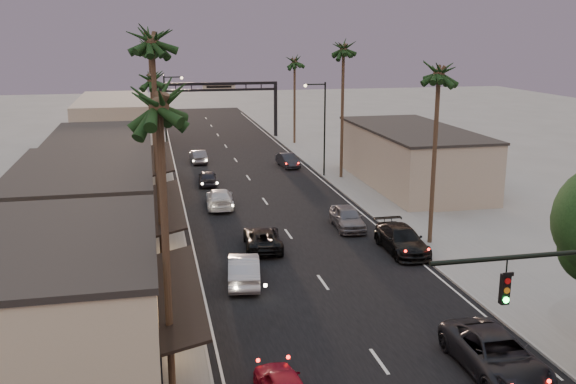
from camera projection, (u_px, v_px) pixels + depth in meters
name	position (u px, v px, depth m)	size (l,w,h in m)	color
ground	(259.00, 193.00, 55.40)	(200.00, 200.00, 0.00)	slate
road	(250.00, 180.00, 60.14)	(14.00, 120.00, 0.02)	black
sidewalk_left	(146.00, 169.00, 64.81)	(5.00, 92.00, 0.12)	slate
sidewalk_right	(327.00, 161.00, 68.72)	(5.00, 92.00, 0.12)	slate
storefront_near	(55.00, 309.00, 25.51)	(8.00, 12.00, 5.50)	#BFB492
storefront_mid	(86.00, 214.00, 38.78)	(8.00, 14.00, 5.50)	gray
storefront_far	(103.00, 166.00, 54.02)	(8.00, 16.00, 5.00)	#BFB492
storefront_dist	(115.00, 124.00, 75.71)	(8.00, 20.00, 6.00)	gray
building_right	(412.00, 158.00, 57.67)	(8.00, 18.00, 5.00)	gray
arch	(219.00, 96.00, 82.51)	(15.20, 0.40, 7.27)	black
streetlight_right	(322.00, 121.00, 60.28)	(2.13, 0.30, 9.00)	black
streetlight_left	(168.00, 109.00, 69.76)	(2.13, 0.30, 9.00)	black
palm_la	(158.00, 94.00, 21.47)	(3.20, 3.20, 13.20)	#38281C
palm_lb	(152.00, 34.00, 33.33)	(3.20, 3.20, 15.20)	#38281C
palm_lc	(152.00, 74.00, 47.31)	(3.20, 3.20, 12.20)	#38281C
palm_ld	(149.00, 43.00, 64.86)	(3.20, 3.20, 14.20)	#38281C
palm_ra	(439.00, 66.00, 39.23)	(3.20, 3.20, 13.20)	#38281C
palm_rb	(344.00, 44.00, 57.96)	(3.20, 3.20, 14.20)	#38281C
palm_rc	(295.00, 58.00, 77.40)	(3.20, 3.20, 12.20)	#38281C
palm_far	(151.00, 48.00, 86.97)	(3.20, 3.20, 13.20)	#38281C
oncoming_pickup	(263.00, 238.00, 40.92)	(2.29, 4.96, 1.38)	black
oncoming_silver	(244.00, 269.00, 35.26)	(1.68, 4.82, 1.59)	#9C9CA1
oncoming_white	(220.00, 198.00, 50.61)	(2.06, 5.08, 1.47)	silver
oncoming_dgrey	(208.00, 178.00, 58.06)	(1.59, 3.96, 1.35)	black
oncoming_grey_far	(198.00, 156.00, 67.97)	(1.46, 4.18, 1.38)	#525157
curbside_near	(496.00, 354.00, 25.87)	(2.71, 5.88, 1.63)	black
curbside_black	(402.00, 240.00, 40.30)	(2.24, 5.52, 1.60)	black
curbside_grey	(347.00, 217.00, 45.14)	(1.87, 4.66, 1.59)	#57575D
curbside_far	(288.00, 160.00, 65.92)	(1.45, 4.16, 1.37)	black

